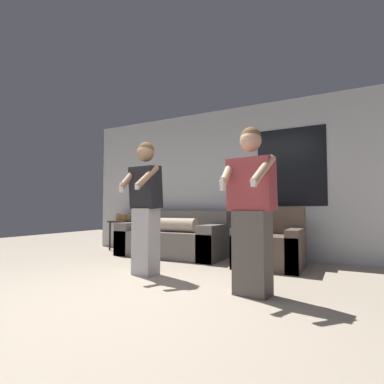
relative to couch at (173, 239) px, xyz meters
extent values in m
plane|color=tan|center=(0.88, -2.68, -0.31)|extent=(14.00, 14.00, 0.00)
cube|color=silver|center=(0.88, 0.48, 1.04)|extent=(6.05, 0.06, 2.70)
cube|color=black|center=(2.02, 0.44, 1.24)|extent=(1.10, 0.01, 1.30)
cube|color=slate|center=(0.00, -0.04, -0.08)|extent=(1.96, 0.87, 0.45)
cube|color=slate|center=(0.00, 0.29, 0.33)|extent=(1.96, 0.22, 0.37)
cube|color=slate|center=(-0.84, -0.04, -0.01)|extent=(0.28, 0.87, 0.59)
cube|color=slate|center=(0.84, -0.04, -0.01)|extent=(0.28, 0.87, 0.59)
cylinder|color=#CCB299|center=(0.00, -0.14, 0.26)|extent=(1.08, 0.24, 0.24)
cube|color=brown|center=(1.81, -0.26, -0.07)|extent=(0.93, 0.81, 0.48)
cube|color=brown|center=(1.81, 0.05, 0.37)|extent=(0.93, 0.20, 0.41)
cube|color=brown|center=(1.43, -0.26, -0.02)|extent=(0.18, 0.81, 0.58)
cube|color=brown|center=(2.19, -0.26, -0.02)|extent=(0.18, 0.81, 0.58)
cube|color=#332319|center=(-1.34, 0.20, 0.28)|extent=(0.45, 0.43, 0.04)
cylinder|color=#332319|center=(-1.53, 0.03, -0.02)|extent=(0.04, 0.04, 0.57)
cylinder|color=#332319|center=(-1.16, 0.03, -0.02)|extent=(0.04, 0.04, 0.57)
cylinder|color=#332319|center=(-1.53, 0.38, -0.02)|extent=(0.04, 0.04, 0.57)
cylinder|color=#332319|center=(-1.16, 0.38, -0.02)|extent=(0.04, 0.04, 0.57)
cube|color=tan|center=(-1.46, 0.18, 0.36)|extent=(0.10, 0.02, 0.17)
cube|color=tan|center=(-1.34, 0.20, 0.35)|extent=(0.13, 0.02, 0.15)
cube|color=tan|center=(-1.23, 0.22, 0.34)|extent=(0.16, 0.02, 0.13)
cube|color=#B2B2B7|center=(0.49, -1.47, 0.12)|extent=(0.32, 0.27, 0.86)
cube|color=black|center=(0.49, -1.49, 0.83)|extent=(0.42, 0.30, 0.57)
sphere|color=#A37A5B|center=(0.48, -1.49, 1.29)|extent=(0.23, 0.23, 0.23)
sphere|color=brown|center=(0.48, -1.48, 1.33)|extent=(0.22, 0.22, 0.22)
cylinder|color=#A37A5B|center=(0.31, -1.62, 0.95)|extent=(0.10, 0.36, 0.32)
cube|color=white|center=(0.32, -1.77, 0.82)|extent=(0.04, 0.04, 0.13)
cylinder|color=#A37A5B|center=(0.63, -1.65, 0.95)|extent=(0.17, 0.36, 0.32)
cube|color=white|center=(0.59, -1.80, 0.82)|extent=(0.05, 0.04, 0.08)
cube|color=#56514C|center=(1.98, -1.73, 0.11)|extent=(0.37, 0.29, 0.84)
cube|color=#99383D|center=(1.98, -1.73, 0.80)|extent=(0.49, 0.31, 0.55)
sphere|color=tan|center=(1.98, -1.74, 1.24)|extent=(0.22, 0.22, 0.22)
sphere|color=brown|center=(1.98, -1.73, 1.28)|extent=(0.21, 0.21, 0.21)
cylinder|color=tan|center=(1.77, -1.86, 0.92)|extent=(0.10, 0.36, 0.32)
cube|color=white|center=(1.78, -2.01, 0.79)|extent=(0.04, 0.04, 0.13)
cylinder|color=tan|center=(2.15, -1.91, 0.92)|extent=(0.19, 0.36, 0.32)
cube|color=white|center=(2.10, -2.05, 0.79)|extent=(0.05, 0.04, 0.08)
camera|label=1|loc=(2.85, -4.69, 0.56)|focal=28.00mm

